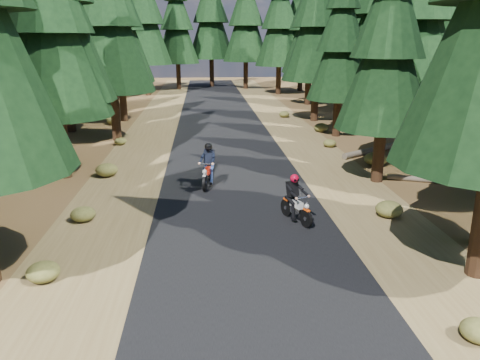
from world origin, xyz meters
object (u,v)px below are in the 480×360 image
object	(u,v)px
log_far	(435,180)
rider_follow	(208,173)
log_near	(376,149)
rider_lead	(296,206)

from	to	relation	value
log_far	rider_follow	bearing A→B (deg)	-160.24
log_near	rider_follow	bearing A→B (deg)	176.62
rider_lead	rider_follow	world-z (taller)	rider_follow
rider_follow	log_far	bearing A→B (deg)	-169.66
log_far	rider_lead	size ratio (longest dim) A/B	2.07
rider_lead	rider_follow	xyz separation A→B (m)	(-2.83, 4.06, 0.06)
log_far	rider_lead	world-z (taller)	rider_lead
log_near	rider_follow	world-z (taller)	rider_follow
log_far	rider_lead	xyz separation A→B (m)	(-6.64, -3.78, 0.41)
rider_lead	rider_follow	size ratio (longest dim) A/B	0.89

